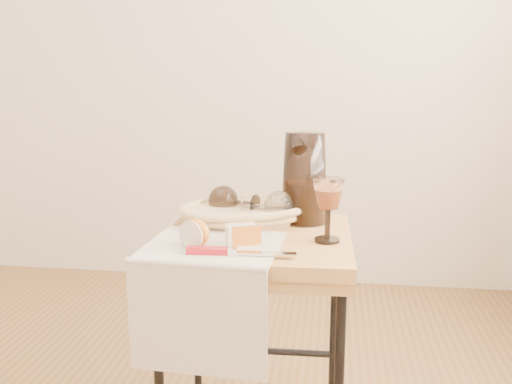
% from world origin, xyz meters
% --- Properties ---
extents(wall_back, '(3.60, 0.00, 2.70)m').
position_xyz_m(wall_back, '(0.00, 1.80, 1.35)').
color(wall_back, beige).
rests_on(wall_back, ground).
extents(side_table, '(0.51, 0.51, 0.63)m').
position_xyz_m(side_table, '(0.69, 0.46, 0.32)').
color(side_table, brown).
rests_on(side_table, floor).
extents(tea_towel, '(0.34, 0.31, 0.01)m').
position_xyz_m(tea_towel, '(0.60, 0.34, 0.63)').
color(tea_towel, '#FAE4CB').
rests_on(tea_towel, side_table).
extents(bread_basket, '(0.41, 0.36, 0.05)m').
position_xyz_m(bread_basket, '(0.65, 0.58, 0.66)').
color(bread_basket, tan).
rests_on(bread_basket, side_table).
extents(goblet_lying_a, '(0.16, 0.13, 0.09)m').
position_xyz_m(goblet_lying_a, '(0.62, 0.60, 0.69)').
color(goblet_lying_a, '#49352A').
rests_on(goblet_lying_a, bread_basket).
extents(goblet_lying_b, '(0.15, 0.11, 0.09)m').
position_xyz_m(goblet_lying_b, '(0.70, 0.56, 0.69)').
color(goblet_lying_b, white).
rests_on(goblet_lying_b, bread_basket).
extents(pitcher, '(0.25, 0.30, 0.30)m').
position_xyz_m(pitcher, '(0.81, 0.61, 0.76)').
color(pitcher, black).
rests_on(pitcher, side_table).
extents(wine_goblet, '(0.09, 0.09, 0.17)m').
position_xyz_m(wine_goblet, '(0.88, 0.43, 0.71)').
color(wine_goblet, white).
rests_on(wine_goblet, side_table).
extents(apple_half, '(0.08, 0.07, 0.07)m').
position_xyz_m(apple_half, '(0.56, 0.32, 0.67)').
color(apple_half, red).
rests_on(apple_half, tea_towel).
extents(apple_wedge, '(0.08, 0.06, 0.05)m').
position_xyz_m(apple_wedge, '(0.67, 0.36, 0.66)').
color(apple_wedge, beige).
rests_on(apple_wedge, tea_towel).
extents(table_knife, '(0.25, 0.04, 0.02)m').
position_xyz_m(table_knife, '(0.67, 0.27, 0.65)').
color(table_knife, silver).
rests_on(table_knife, tea_towel).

